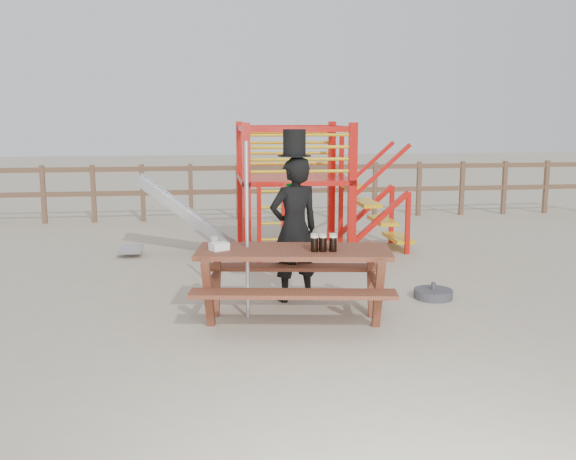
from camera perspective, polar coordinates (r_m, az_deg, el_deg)
name	(u,v)px	position (r m, az deg, el deg)	size (l,w,h in m)	color
ground	(320,319)	(7.09, 2.84, -7.94)	(60.00, 60.00, 0.00)	#B2A48A
back_fence	(261,185)	(13.76, -2.38, 4.02)	(15.09, 0.09, 1.20)	brown
playground_fort	(288,186)	(10.36, 0.01, 3.89)	(4.71, 1.84, 2.10)	red
picnic_table	(294,276)	(6.90, 0.49, -4.10)	(2.24, 1.71, 0.80)	brown
man_with_hat	(294,225)	(7.60, 0.55, 0.41)	(0.73, 0.60, 2.05)	black
metal_pole	(247,231)	(6.93, -3.66, -0.13)	(0.04, 0.04, 1.94)	#B2B2B7
parasol_base	(433,294)	(8.06, 12.78, -5.55)	(0.47, 0.47, 0.20)	#3B3B40
paper_bag	(219,246)	(6.82, -6.14, -1.46)	(0.18, 0.14, 0.08)	white
stout_pints	(323,243)	(6.76, 3.17, -1.12)	(0.29, 0.20, 0.17)	black
empty_glasses	(215,244)	(6.79, -6.54, -1.26)	(0.08, 0.08, 0.15)	silver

